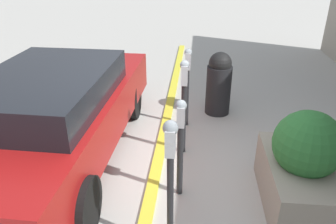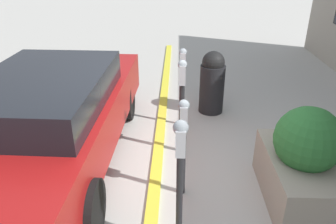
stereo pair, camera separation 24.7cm
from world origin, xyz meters
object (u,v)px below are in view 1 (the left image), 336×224
object	(u,v)px
parking_meter_nearest	(170,168)
trash_bin	(219,83)
parking_meter_middle	(184,97)
parking_meter_fourth	(188,75)
parking_meter_second	(180,137)
planter_box	(302,168)
parked_car_front	(56,112)

from	to	relation	value
parking_meter_nearest	trash_bin	xyz separation A→B (m)	(3.39, -0.63, -0.44)
parking_meter_nearest	parking_meter_middle	size ratio (longest dim) A/B	1.03
parking_meter_fourth	trash_bin	world-z (taller)	parking_meter_fourth
parking_meter_second	trash_bin	bearing A→B (deg)	-13.39
planter_box	parked_car_front	xyz separation A→B (m)	(0.74, 3.31, 0.23)
parking_meter_second	parking_meter_middle	size ratio (longest dim) A/B	0.89
planter_box	parking_meter_fourth	bearing A→B (deg)	36.39
parking_meter_second	trash_bin	world-z (taller)	parking_meter_second
parking_meter_nearest	parking_meter_fourth	bearing A→B (deg)	-1.09
parking_meter_fourth	trash_bin	bearing A→B (deg)	-44.96
parking_meter_middle	trash_bin	bearing A→B (deg)	-22.16
parking_meter_middle	parking_meter_nearest	bearing A→B (deg)	178.95
parking_meter_nearest	planter_box	bearing A→B (deg)	-61.03
parking_meter_nearest	trash_bin	bearing A→B (deg)	-10.59
parking_meter_second	planter_box	size ratio (longest dim) A/B	0.93
parking_meter_fourth	trash_bin	size ratio (longest dim) A/B	1.17
parked_car_front	trash_bin	distance (m)	3.04
parking_meter_nearest	parked_car_front	xyz separation A→B (m)	(1.57, 1.80, -0.28)
parking_meter_second	parking_meter_middle	xyz separation A→B (m)	(1.01, 0.01, 0.09)
trash_bin	planter_box	bearing A→B (deg)	-161.10
parking_meter_fourth	parked_car_front	bearing A→B (deg)	123.71
parked_car_front	trash_bin	xyz separation A→B (m)	(1.82, -2.43, -0.16)
parking_meter_nearest	planter_box	world-z (taller)	parking_meter_nearest
trash_bin	parking_meter_nearest	bearing A→B (deg)	169.41
parking_meter_nearest	planter_box	xyz separation A→B (m)	(0.83, -1.51, -0.51)
parking_meter_middle	parking_meter_fourth	size ratio (longest dim) A/B	1.05
parking_meter_middle	parked_car_front	bearing A→B (deg)	100.76
parking_meter_second	parked_car_front	xyz separation A→B (m)	(0.66, 1.84, -0.08)
parking_meter_middle	parking_meter_fourth	distance (m)	0.89
parking_meter_middle	planter_box	size ratio (longest dim) A/B	1.04
parking_meter_fourth	trash_bin	distance (m)	0.89
trash_bin	parking_meter_fourth	bearing A→B (deg)	135.04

